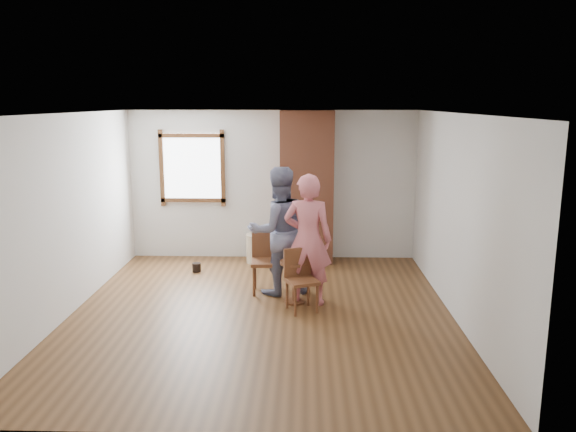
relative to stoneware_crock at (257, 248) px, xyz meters
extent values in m
plane|color=brown|center=(0.25, -2.40, -0.25)|extent=(5.50, 5.50, 0.00)
cube|color=silver|center=(0.25, 0.35, 1.05)|extent=(5.00, 0.04, 2.60)
cube|color=silver|center=(-2.25, -2.40, 1.05)|extent=(0.04, 5.50, 2.60)
cube|color=silver|center=(2.75, -2.40, 1.05)|extent=(0.04, 5.50, 2.60)
cube|color=white|center=(0.25, -2.40, 2.35)|extent=(5.00, 5.50, 0.04)
cube|color=#563319|center=(-1.15, 0.31, 1.35)|extent=(1.14, 0.06, 1.34)
cube|color=white|center=(-1.15, 0.33, 1.35)|extent=(1.00, 0.02, 1.20)
cube|color=#A6583B|center=(0.85, 0.10, 1.05)|extent=(0.90, 0.50, 2.60)
cylinder|color=tan|center=(0.00, 0.00, 0.00)|extent=(0.41, 0.41, 0.50)
cylinder|color=black|center=(-0.95, -0.59, -0.18)|extent=(0.19, 0.19, 0.14)
cube|color=brown|center=(0.26, -1.56, 0.21)|extent=(0.44, 0.44, 0.05)
cylinder|color=brown|center=(0.09, -1.74, -0.02)|extent=(0.04, 0.04, 0.46)
cylinder|color=brown|center=(0.44, -1.72, -0.02)|extent=(0.04, 0.04, 0.46)
cylinder|color=brown|center=(0.08, -1.39, -0.02)|extent=(0.04, 0.04, 0.46)
cylinder|color=brown|center=(0.42, -1.38, -0.02)|extent=(0.04, 0.04, 0.46)
cube|color=brown|center=(0.25, -1.37, 0.44)|extent=(0.43, 0.06, 0.46)
cube|color=brown|center=(0.78, -2.29, 0.16)|extent=(0.50, 0.50, 0.05)
cylinder|color=brown|center=(0.70, -2.49, -0.04)|extent=(0.04, 0.04, 0.41)
cylinder|color=brown|center=(0.99, -2.37, -0.04)|extent=(0.04, 0.04, 0.41)
cylinder|color=brown|center=(0.58, -2.20, -0.04)|extent=(0.04, 0.04, 0.41)
cylinder|color=brown|center=(0.87, -2.09, -0.04)|extent=(0.04, 0.04, 0.41)
cube|color=brown|center=(0.72, -2.13, 0.37)|extent=(0.37, 0.18, 0.41)
cylinder|color=brown|center=(0.68, -1.99, 0.33)|extent=(0.40, 0.40, 0.04)
cylinder|color=brown|center=(0.68, -1.99, 0.04)|extent=(0.06, 0.06, 0.54)
cylinder|color=brown|center=(0.68, -1.99, -0.23)|extent=(0.28, 0.28, 0.03)
cylinder|color=white|center=(0.68, -1.99, 0.36)|extent=(0.18, 0.18, 0.01)
cube|color=white|center=(0.69, -1.99, 0.39)|extent=(0.08, 0.07, 0.06)
imported|color=#16183E|center=(0.44, -1.56, 0.68)|extent=(1.09, 0.98, 1.85)
imported|color=#D16871|center=(0.86, -1.98, 0.66)|extent=(0.71, 0.52, 1.81)
camera|label=1|loc=(0.80, -9.38, 2.50)|focal=35.00mm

